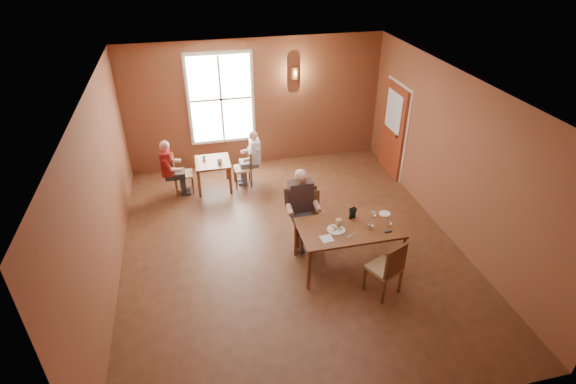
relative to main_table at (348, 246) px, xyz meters
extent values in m
cube|color=brown|center=(-0.84, 0.71, -0.40)|extent=(6.00, 7.00, 0.01)
cube|color=brown|center=(-0.84, 4.21, 1.10)|extent=(6.00, 0.04, 3.00)
cube|color=brown|center=(-0.84, -2.79, 1.10)|extent=(6.00, 0.04, 3.00)
cube|color=brown|center=(-3.84, 0.71, 1.10)|extent=(0.04, 7.00, 3.00)
cube|color=brown|center=(2.16, 0.71, 1.10)|extent=(0.04, 7.00, 3.00)
cube|color=white|center=(-0.84, 0.71, 2.60)|extent=(6.00, 7.00, 0.04)
cube|color=white|center=(-1.64, 4.16, 1.30)|extent=(1.36, 0.10, 1.96)
cube|color=maroon|center=(2.10, 3.01, 0.65)|extent=(0.12, 1.04, 2.10)
cylinder|color=brown|center=(0.06, 4.11, 1.80)|extent=(0.16, 0.16, 0.28)
cylinder|color=silver|center=(-0.25, -0.04, 0.42)|extent=(0.37, 0.37, 0.04)
cube|color=#B2834F|center=(-0.17, 0.07, 0.45)|extent=(0.11, 0.11, 0.11)
cube|color=black|center=(0.14, 0.23, 0.50)|extent=(0.14, 0.10, 0.20)
cube|color=white|center=(-0.03, -0.21, 0.40)|extent=(0.20, 0.12, 0.00)
cube|color=white|center=(-0.46, -0.22, 0.40)|extent=(0.21, 0.21, 0.01)
cylinder|color=silver|center=(0.73, 0.22, 0.40)|extent=(0.26, 0.26, 0.02)
cube|color=black|center=(0.57, -0.28, 0.40)|extent=(0.14, 0.05, 0.02)
imported|color=white|center=(-1.85, 3.05, 0.31)|extent=(0.14, 0.14, 0.09)
imported|color=silver|center=(-2.17, 3.31, 0.30)|extent=(0.11, 0.11, 0.08)
camera|label=1|loc=(-2.37, -5.68, 4.74)|focal=28.00mm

